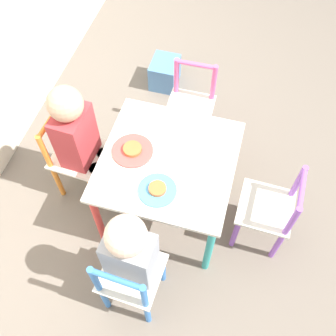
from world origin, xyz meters
TOP-DOWN VIEW (x-y plane):
  - ground_plane at (0.00, 0.00)m, footprint 6.00×6.00m
  - kids_table at (0.00, 0.00)m, footprint 0.62×0.62m
  - chair_blue at (-0.52, 0.03)m, footprint 0.27×0.27m
  - chair_orange at (0.03, 0.52)m, footprint 0.27×0.27m
  - chair_pink at (0.52, 0.01)m, footprint 0.27×0.27m
  - chair_purple at (-0.02, -0.52)m, footprint 0.27×0.27m
  - child_left at (-0.46, 0.03)m, footprint 0.22×0.21m
  - child_back at (0.02, 0.46)m, footprint 0.21×0.22m
  - plate_left at (-0.17, 0.00)m, footprint 0.17×0.17m
  - plate_back at (0.00, 0.17)m, footprint 0.19×0.19m
  - storage_bin at (0.93, 0.28)m, footprint 0.21×0.18m

SIDE VIEW (x-z plane):
  - ground_plane at x=0.00m, z-range 0.00..0.00m
  - storage_bin at x=0.93m, z-range 0.00..0.19m
  - chair_blue at x=-0.52m, z-range 0.00..0.54m
  - chair_orange at x=0.03m, z-range 0.00..0.54m
  - chair_pink at x=0.52m, z-range 0.00..0.54m
  - chair_purple at x=-0.02m, z-range 0.00..0.54m
  - kids_table at x=0.00m, z-range 0.17..0.66m
  - child_left at x=-0.46m, z-range 0.08..0.82m
  - child_back at x=0.02m, z-range 0.08..0.86m
  - plate_left at x=-0.17m, z-range 0.48..0.51m
  - plate_back at x=0.00m, z-range 0.48..0.51m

